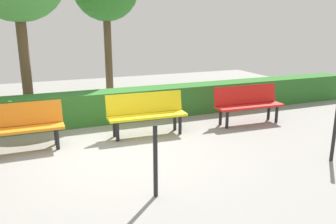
# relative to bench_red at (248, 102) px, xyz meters

# --- Properties ---
(ground_plane) EXTENTS (16.85, 16.85, 0.00)m
(ground_plane) POSITION_rel_bench_red_xyz_m (3.45, 0.60, -0.48)
(ground_plane) COLOR gray
(bench_red) EXTENTS (1.63, 0.52, 0.86)m
(bench_red) POSITION_rel_bench_red_xyz_m (0.00, 0.00, 0.00)
(bench_red) COLOR red
(bench_red) RESTS_ON ground_plane
(bench_yellow) EXTENTS (1.64, 0.52, 0.86)m
(bench_yellow) POSITION_rel_bench_red_xyz_m (2.43, -0.09, 0.00)
(bench_yellow) COLOR yellow
(bench_yellow) RESTS_ON ground_plane
(bench_orange) EXTENTS (1.52, 0.47, 0.86)m
(bench_orange) POSITION_rel_bench_red_xyz_m (4.84, -0.11, -0.00)
(bench_orange) COLOR orange
(bench_orange) RESTS_ON ground_plane
(hedge_row) EXTENTS (12.85, 0.64, 0.73)m
(hedge_row) POSITION_rel_bench_red_xyz_m (2.36, -1.35, -0.12)
(hedge_row) COLOR #2D6B28
(hedge_row) RESTS_ON ground_plane
(railing_post_near) EXTENTS (0.06, 0.06, 1.00)m
(railing_post_near) POSITION_rel_bench_red_xyz_m (0.00, 2.44, 0.02)
(railing_post_near) COLOR black
(railing_post_near) RESTS_ON ground_plane
(railing_post_mid) EXTENTS (0.06, 0.06, 1.00)m
(railing_post_mid) POSITION_rel_bench_red_xyz_m (3.18, 2.44, 0.02)
(railing_post_mid) COLOR black
(railing_post_mid) RESTS_ON ground_plane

